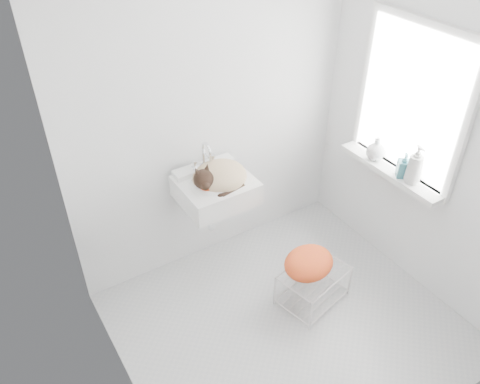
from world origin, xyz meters
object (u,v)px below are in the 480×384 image
sink (216,180)px  cat (218,176)px  wire_rack (313,284)px  bottle_c (374,159)px  bottle_a (411,182)px  bottle_b (401,176)px

sink → cat: size_ratio=1.21×
cat → wire_rack: 1.05m
cat → bottle_c: bearing=-13.0°
bottle_a → bottle_b: bottle_a is taller
wire_rack → bottle_c: bearing=20.2°
sink → bottle_a: bearing=-33.0°
wire_rack → bottle_b: size_ratio=2.52×
cat → wire_rack: cat is taller
sink → bottle_b: (1.13, -0.65, 0.00)m
sink → cat: bearing=-50.7°
sink → cat: (0.01, -0.02, 0.04)m
sink → bottle_a: (1.13, -0.73, 0.00)m
cat → bottle_c: (1.12, -0.36, -0.04)m
wire_rack → bottle_b: bottle_b is taller
sink → wire_rack: (0.42, -0.64, -0.70)m
bottle_a → bottle_c: size_ratio=1.36×
wire_rack → bottle_b: 1.00m
bottle_a → bottle_c: bottle_a is taller
cat → bottle_a: (1.12, -0.72, -0.04)m
bottle_b → bottle_c: size_ratio=1.03×
bottle_a → bottle_b: (0.00, 0.09, 0.00)m
cat → bottle_b: bearing=-24.4°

